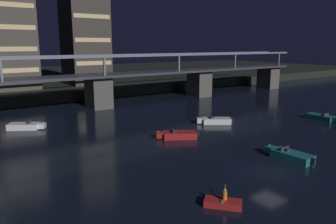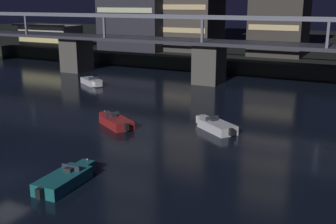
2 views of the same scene
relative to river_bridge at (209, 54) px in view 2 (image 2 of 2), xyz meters
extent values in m
plane|color=black|center=(0.00, -37.12, -4.15)|extent=(400.00, 400.00, 0.00)
cube|color=black|center=(0.00, 48.01, -3.05)|extent=(240.00, 80.00, 2.20)
cube|color=#4C4944|center=(-23.55, 0.01, -1.38)|extent=(3.60, 4.40, 5.55)
cube|color=#4C4944|center=(0.00, 0.01, -1.38)|extent=(3.60, 4.40, 5.55)
cube|color=#33333D|center=(0.00, 0.01, 1.62)|extent=(100.21, 6.40, 0.45)
cube|color=slate|center=(0.00, -2.89, 5.05)|extent=(100.21, 0.36, 0.36)
cube|color=slate|center=(0.00, 2.91, 5.05)|extent=(100.21, 0.36, 0.36)
cube|color=slate|center=(-31.40, -2.89, 3.45)|extent=(0.30, 0.30, 3.20)
cube|color=slate|center=(-15.70, -2.89, 3.45)|extent=(0.30, 0.30, 3.20)
cube|color=slate|center=(0.00, -2.89, 3.45)|extent=(0.30, 0.30, 3.20)
cube|color=slate|center=(15.70, -2.89, 3.45)|extent=(0.30, 0.30, 3.20)
cube|color=beige|center=(-21.13, 11.01, 5.61)|extent=(11.76, 0.10, 0.90)
cube|color=beige|center=(-11.11, 14.26, 2.11)|extent=(9.36, 0.10, 0.90)
cube|color=beige|center=(-11.11, 14.26, 6.17)|extent=(9.36, 0.10, 0.90)
cube|color=beige|center=(5.40, 14.37, 3.02)|extent=(8.17, 0.10, 0.90)
cube|color=#B2AD9E|center=(-39.79, 12.01, 0.25)|extent=(12.00, 6.00, 4.40)
cube|color=#EAD88C|center=(-39.79, 8.96, -0.19)|extent=(11.20, 0.10, 2.64)
cube|color=#4C4C51|center=(-39.79, 8.41, 2.60)|extent=(12.40, 1.60, 0.30)
cube|color=silver|center=(-14.45, -8.28, -3.75)|extent=(4.27, 3.61, 0.80)
cube|color=silver|center=(-12.41, -9.56, -3.70)|extent=(1.29, 1.32, 0.70)
cube|color=#283342|center=(-13.73, -8.73, -3.17)|extent=(0.80, 1.20, 0.36)
cube|color=#262628|center=(-13.94, -8.60, -3.23)|extent=(0.64, 0.69, 0.24)
cube|color=black|center=(-16.27, -7.13, -3.65)|extent=(0.50, 0.50, 0.60)
sphere|color=beige|center=(-12.20, -9.69, -3.27)|extent=(0.12, 0.12, 0.12)
cube|color=maroon|center=(0.09, -23.80, -3.75)|extent=(4.28, 3.57, 0.80)
cube|color=maroon|center=(-1.96, -22.55, -3.70)|extent=(1.28, 1.31, 0.70)
cube|color=#283342|center=(-0.63, -23.36, -3.17)|extent=(0.79, 1.20, 0.36)
cube|color=#262628|center=(-0.42, -23.49, -3.23)|extent=(0.63, 0.69, 0.24)
cube|color=black|center=(1.93, -24.92, -3.65)|extent=(0.49, 0.49, 0.60)
sphere|color=beige|center=(-2.17, -22.42, -3.27)|extent=(0.12, 0.12, 0.12)
cube|color=silver|center=(8.98, -20.89, -3.75)|extent=(4.23, 3.73, 0.80)
cube|color=silver|center=(7.02, -19.49, -3.70)|extent=(1.31, 1.33, 0.70)
cube|color=#283342|center=(8.29, -20.39, -3.17)|extent=(0.86, 1.16, 0.36)
cube|color=#262628|center=(8.49, -20.54, -3.23)|extent=(0.65, 0.69, 0.24)
cube|color=black|center=(10.74, -22.13, -3.65)|extent=(0.50, 0.50, 0.60)
sphere|color=#33D84C|center=(6.82, -19.35, -3.27)|extent=(0.12, 0.12, 0.12)
cube|color=#196066|center=(4.42, -36.25, -3.75)|extent=(1.98, 3.99, 0.80)
cube|color=#196066|center=(4.30, -33.85, -3.70)|extent=(1.03, 0.95, 0.70)
cube|color=#283342|center=(4.38, -35.40, -3.17)|extent=(1.35, 0.16, 0.36)
cube|color=#262628|center=(4.39, -35.65, -3.23)|extent=(0.58, 0.43, 0.24)
cube|color=black|center=(4.52, -38.41, -3.65)|extent=(0.38, 0.38, 0.60)
sphere|color=beige|center=(4.29, -33.60, -3.27)|extent=(0.12, 0.12, 0.12)
camera|label=1|loc=(-22.94, -53.86, 6.94)|focal=34.64mm
camera|label=2|loc=(21.13, -54.72, 7.12)|focal=44.38mm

